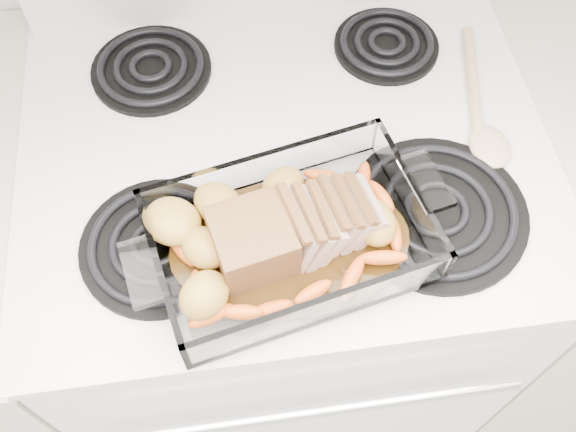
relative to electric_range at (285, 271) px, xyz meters
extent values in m
cube|color=white|center=(0.00, 0.00, -0.02)|extent=(0.76, 0.65, 0.92)
cube|color=black|center=(0.00, -0.32, -0.03)|extent=(0.65, 0.02, 0.55)
cylinder|color=silver|center=(0.00, -0.36, 0.26)|extent=(0.61, 0.02, 0.02)
cube|color=white|center=(0.00, 0.00, 0.44)|extent=(0.78, 0.67, 0.02)
cylinder|color=black|center=(-0.19, -0.16, 0.46)|extent=(0.21, 0.21, 0.01)
cylinder|color=black|center=(0.19, -0.16, 0.46)|extent=(0.25, 0.25, 0.01)
cylinder|color=black|center=(-0.19, 0.16, 0.46)|extent=(0.19, 0.19, 0.01)
cylinder|color=black|center=(0.19, 0.16, 0.46)|extent=(0.17, 0.17, 0.01)
cube|color=white|center=(-0.02, -0.19, 0.47)|extent=(0.34, 0.23, 0.01)
cube|color=white|center=(-0.02, -0.30, 0.50)|extent=(0.34, 0.01, 0.06)
cube|color=white|center=(-0.02, -0.08, 0.50)|extent=(0.34, 0.01, 0.06)
cube|color=white|center=(-0.19, -0.19, 0.50)|extent=(0.01, 0.23, 0.06)
cube|color=white|center=(0.15, -0.19, 0.50)|extent=(0.01, 0.23, 0.06)
cylinder|color=#321E08|center=(-0.02, -0.19, 0.47)|extent=(0.20, 0.20, 0.00)
cube|color=brown|center=(-0.07, -0.19, 0.51)|extent=(0.10, 0.10, 0.08)
cube|color=tan|center=(-0.01, -0.19, 0.51)|extent=(0.03, 0.09, 0.07)
cube|color=tan|center=(0.01, -0.19, 0.51)|extent=(0.04, 0.09, 0.07)
cube|color=tan|center=(0.02, -0.19, 0.50)|extent=(0.04, 0.09, 0.07)
cube|color=tan|center=(0.04, -0.19, 0.50)|extent=(0.04, 0.09, 0.06)
cube|color=tan|center=(0.06, -0.19, 0.50)|extent=(0.05, 0.08, 0.06)
cube|color=tan|center=(0.08, -0.19, 0.50)|extent=(0.05, 0.08, 0.05)
ellipsoid|color=#DB5216|center=(-0.17, -0.27, 0.48)|extent=(0.06, 0.02, 0.02)
ellipsoid|color=#DB5216|center=(0.10, -0.27, 0.48)|extent=(0.06, 0.02, 0.02)
ellipsoid|color=#DB5216|center=(0.14, -0.17, 0.48)|extent=(0.06, 0.02, 0.02)
ellipsoid|color=#DB5216|center=(-0.18, -0.15, 0.48)|extent=(0.06, 0.02, 0.02)
ellipsoid|color=gold|center=(-0.18, -0.11, 0.49)|extent=(0.06, 0.05, 0.05)
ellipsoid|color=gold|center=(0.00, -0.10, 0.49)|extent=(0.06, 0.05, 0.05)
ellipsoid|color=gold|center=(0.11, -0.21, 0.49)|extent=(0.06, 0.05, 0.05)
cylinder|color=#D3B28A|center=(0.31, 0.06, 0.46)|extent=(0.06, 0.22, 0.02)
ellipsoid|color=#D3B28A|center=(0.29, -0.07, 0.46)|extent=(0.06, 0.08, 0.02)
camera|label=1|loc=(-0.08, -0.58, 1.21)|focal=40.00mm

